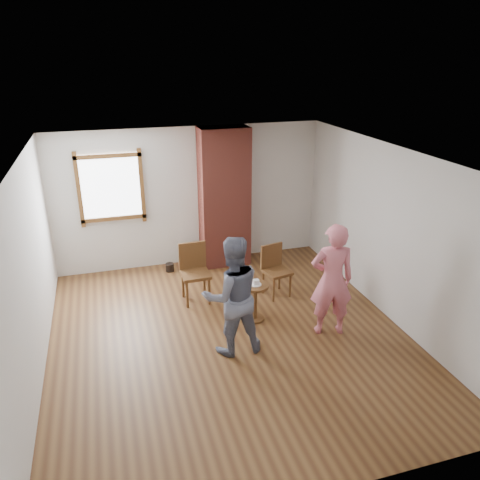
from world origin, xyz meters
The scene contains 12 objects.
ground centered at (0.00, 0.00, 0.00)m, with size 5.50×5.50×0.00m, color brown.
room_shell centered at (-0.06, 0.61, 1.81)m, with size 5.04×5.52×2.62m.
brick_chimney centered at (0.60, 2.50, 1.30)m, with size 0.90×0.50×2.60m, color #9D4437.
stoneware_crock centered at (-0.05, 2.40, 0.23)m, with size 0.36×0.36×0.46m, color tan.
dark_pot centered at (-0.50, 2.40, 0.08)m, with size 0.15×0.15×0.15m, color black.
dining_chair_left centered at (-0.25, 1.25, 0.54)m, with size 0.45×0.45×0.96m.
dining_chair_right centered at (1.07, 1.04, 0.49)m, with size 0.48×0.48×0.87m.
side_table centered at (0.50, 0.34, 0.40)m, with size 0.40×0.40×0.60m.
cake_plate centered at (0.50, 0.34, 0.60)m, with size 0.18×0.18×0.01m, color white.
cake_slice centered at (0.51, 0.34, 0.64)m, with size 0.08×0.07×0.06m, color white.
man centered at (-0.05, -0.31, 0.84)m, with size 0.81×0.63×1.67m, color #121932.
person_pink centered at (1.42, -0.28, 0.84)m, with size 0.61×0.40×1.68m, color #E37182.
Camera 1 is at (-1.50, -5.54, 3.84)m, focal length 35.00 mm.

